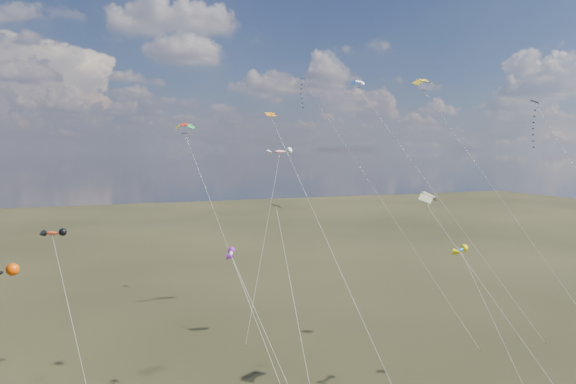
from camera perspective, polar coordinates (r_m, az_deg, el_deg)
name	(u,v)px	position (r m, az deg, el deg)	size (l,w,h in m)	color
diamond_black_high	(543,138)	(64.70, 26.48, 5.38)	(4.09, 20.30, 29.31)	black
diamond_navy_tall	(314,110)	(78.78, 2.87, 9.09)	(12.06, 28.01, 34.77)	#0F184D
diamond_black_mid	(290,278)	(42.31, 0.18, -9.50)	(0.87, 12.76, 18.92)	black
diamond_orange_center	(310,202)	(44.28, 2.43, -1.10)	(5.25, 22.34, 27.21)	orange
parafoil_yellow	(425,82)	(61.80, 14.97, 11.74)	(11.89, 21.46, 32.15)	gold
parafoil_blue_white	(360,84)	(74.57, 7.98, 11.82)	(16.95, 20.25, 33.79)	#194FB5
parafoil_striped	(429,195)	(49.66, 15.41, -0.34)	(7.43, 16.73, 20.14)	yellow
parafoil_tricolor	(186,127)	(51.53, -11.32, 7.05)	(6.99, 19.59, 26.55)	yellow
novelty_orange_black	(52,234)	(59.34, -24.72, -4.24)	(5.08, 13.23, 15.39)	#E3451D
novelty_white_purple	(232,254)	(48.01, -6.29, -6.88)	(5.22, 9.33, 14.48)	white
novelty_redwhite_stripe	(280,152)	(74.26, -0.93, 4.45)	(10.62, 12.67, 23.92)	red
novelty_blue_yellow	(462,251)	(51.60, 18.75, -6.23)	(2.01, 12.35, 14.54)	blue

